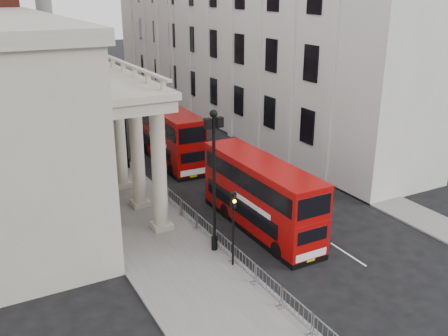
% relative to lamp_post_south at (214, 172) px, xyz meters
% --- Properties ---
extents(ground, '(260.00, 260.00, 0.00)m').
position_rel_lamp_post_south_xyz_m(ground, '(0.60, -4.00, -4.91)').
color(ground, black).
rests_on(ground, ground).
extents(sidewalk_west, '(6.00, 140.00, 0.12)m').
position_rel_lamp_post_south_xyz_m(sidewalk_west, '(-2.40, 26.00, -4.85)').
color(sidewalk_west, slate).
rests_on(sidewalk_west, ground).
extents(sidewalk_east, '(3.00, 140.00, 0.12)m').
position_rel_lamp_post_south_xyz_m(sidewalk_east, '(14.10, 26.00, -4.85)').
color(sidewalk_east, slate).
rests_on(sidewalk_east, ground).
extents(kerb, '(0.20, 140.00, 0.14)m').
position_rel_lamp_post_south_xyz_m(kerb, '(0.55, 26.00, -4.84)').
color(kerb, slate).
rests_on(kerb, ground).
extents(east_building, '(8.00, 55.00, 25.00)m').
position_rel_lamp_post_south_xyz_m(east_building, '(16.60, 28.00, 7.59)').
color(east_building, beige).
rests_on(east_building, ground).
extents(lamp_post_south, '(1.05, 0.44, 8.32)m').
position_rel_lamp_post_south_xyz_m(lamp_post_south, '(0.00, 0.00, 0.00)').
color(lamp_post_south, black).
rests_on(lamp_post_south, sidewalk_west).
extents(lamp_post_mid, '(1.05, 0.44, 8.32)m').
position_rel_lamp_post_south_xyz_m(lamp_post_mid, '(0.00, 16.00, 0.00)').
color(lamp_post_mid, black).
rests_on(lamp_post_mid, sidewalk_west).
extents(lamp_post_north, '(1.05, 0.44, 8.32)m').
position_rel_lamp_post_south_xyz_m(lamp_post_north, '(0.00, 32.00, 0.00)').
color(lamp_post_north, black).
rests_on(lamp_post_north, sidewalk_west).
extents(traffic_light, '(0.28, 0.33, 4.30)m').
position_rel_lamp_post_south_xyz_m(traffic_light, '(0.10, -2.02, -1.80)').
color(traffic_light, black).
rests_on(traffic_light, sidewalk_west).
extents(crowd_barriers, '(0.50, 18.75, 1.10)m').
position_rel_lamp_post_south_xyz_m(crowd_barriers, '(0.25, -1.77, -4.24)').
color(crowd_barriers, gray).
rests_on(crowd_barriers, sidewalk_west).
extents(bus_near, '(2.62, 10.48, 4.52)m').
position_rel_lamp_post_south_xyz_m(bus_near, '(3.91, 1.26, -2.55)').
color(bus_near, '#9B0807').
rests_on(bus_near, ground).
extents(bus_far, '(2.93, 11.08, 4.76)m').
position_rel_lamp_post_south_xyz_m(bus_far, '(3.91, 16.41, -2.43)').
color(bus_far, '#900706').
rests_on(bus_far, ground).
extents(pedestrian_a, '(0.61, 0.40, 1.66)m').
position_rel_lamp_post_south_xyz_m(pedestrian_a, '(-2.48, 11.87, -3.96)').
color(pedestrian_a, black).
rests_on(pedestrian_a, sidewalk_west).
extents(pedestrian_b, '(1.02, 0.86, 1.86)m').
position_rel_lamp_post_south_xyz_m(pedestrian_b, '(-4.15, 12.67, -3.86)').
color(pedestrian_b, black).
rests_on(pedestrian_b, sidewalk_west).
extents(pedestrian_c, '(0.94, 0.85, 1.61)m').
position_rel_lamp_post_south_xyz_m(pedestrian_c, '(-1.90, 16.02, -3.99)').
color(pedestrian_c, black).
rests_on(pedestrian_c, sidewalk_west).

